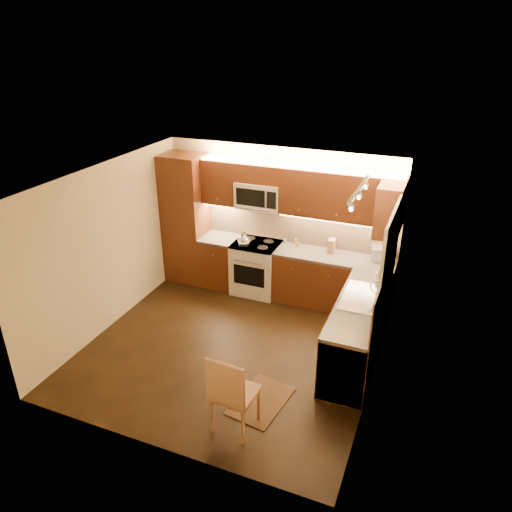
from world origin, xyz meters
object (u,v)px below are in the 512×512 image
at_px(kettle, 244,238).
at_px(soap_bottle, 379,275).
at_px(toaster_oven, 383,254).
at_px(sink, 363,293).
at_px(dining_chair, 235,391).
at_px(microwave, 259,195).
at_px(knife_block, 331,246).
at_px(stove, 256,267).

distance_m(kettle, soap_bottle, 2.33).
distance_m(kettle, toaster_oven, 2.26).
height_order(sink, dining_chair, sink).
relative_size(microwave, knife_block, 3.37).
bearing_deg(soap_bottle, microwave, 139.41).
xyz_separation_m(knife_block, soap_bottle, (0.87, -0.71, -0.01)).
relative_size(microwave, kettle, 3.31).
bearing_deg(sink, toaster_oven, 87.23).
height_order(microwave, toaster_oven, microwave).
height_order(toaster_oven, knife_block, knife_block).
height_order(sink, toaster_oven, toaster_oven).
xyz_separation_m(microwave, sink, (2.00, -1.26, -0.74)).
height_order(kettle, soap_bottle, kettle).
distance_m(microwave, kettle, 0.76).
height_order(kettle, dining_chair, kettle).
bearing_deg(stove, sink, -29.36).
height_order(knife_block, soap_bottle, knife_block).
relative_size(stove, soap_bottle, 4.53).
relative_size(stove, toaster_oven, 2.57).
bearing_deg(dining_chair, toaster_oven, 75.48).
height_order(microwave, knife_block, microwave).
relative_size(stove, dining_chair, 0.88).
xyz_separation_m(stove, soap_bottle, (2.12, -0.56, 0.54)).
xyz_separation_m(kettle, soap_bottle, (2.29, -0.42, -0.03)).
height_order(toaster_oven, dining_chair, toaster_oven).
distance_m(toaster_oven, soap_bottle, 0.73).
bearing_deg(knife_block, kettle, -170.81).
distance_m(sink, knife_block, 1.48).
bearing_deg(knife_block, microwave, 178.45).
distance_m(stove, microwave, 1.27).
bearing_deg(microwave, toaster_oven, 1.10).
height_order(microwave, kettle, microwave).
distance_m(toaster_oven, dining_chair, 3.45).
relative_size(sink, dining_chair, 0.82).
height_order(stove, dining_chair, dining_chair).
bearing_deg(toaster_oven, kettle, 173.06).
bearing_deg(soap_bottle, dining_chair, -136.81).
xyz_separation_m(toaster_oven, knife_block, (-0.81, -0.02, 0.01)).
bearing_deg(dining_chair, stove, 111.66).
xyz_separation_m(stove, microwave, (0.00, 0.14, 1.26)).
bearing_deg(dining_chair, kettle, 115.39).
distance_m(microwave, soap_bottle, 2.34).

